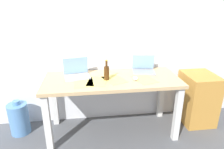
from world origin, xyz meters
TOP-DOWN VIEW (x-y plane):
  - ground_plane at (0.00, 0.00)m, footprint 8.00×8.00m
  - back_wall at (0.00, 0.39)m, footprint 5.20×0.08m
  - desk at (0.00, 0.00)m, footprint 1.61×0.65m
  - laptop_left at (-0.41, 0.11)m, footprint 0.33×0.26m
  - laptop_right at (0.43, 0.17)m, footprint 0.31×0.27m
  - beer_bottle at (-0.07, -0.03)m, footprint 0.06×0.06m
  - computer_mouse at (0.27, -0.07)m, footprint 0.07×0.11m
  - paper_sheet_center at (0.02, -0.04)m, footprint 0.31×0.35m
  - paper_sheet_front_left at (-0.33, -0.08)m, footprint 0.22×0.30m
  - paper_sheet_front_right at (0.37, -0.08)m, footprint 0.29×0.35m
  - paper_yellow_folder at (-0.18, -0.07)m, footprint 0.27×0.33m
  - water_cooler_jug at (-1.17, 0.12)m, footprint 0.24×0.24m
  - filing_cabinet at (1.20, 0.09)m, footprint 0.40×0.48m

SIDE VIEW (x-z plane):
  - ground_plane at x=0.00m, z-range 0.00..0.00m
  - water_cooler_jug at x=-1.17m, z-range -0.02..0.43m
  - filing_cabinet at x=1.20m, z-range 0.00..0.69m
  - desk at x=0.00m, z-range 0.26..1.00m
  - paper_sheet_center at x=0.02m, z-range 0.74..0.74m
  - paper_sheet_front_left at x=-0.33m, z-range 0.74..0.74m
  - paper_sheet_front_right at x=0.37m, z-range 0.74..0.74m
  - paper_yellow_folder at x=-0.18m, z-range 0.74..0.74m
  - computer_mouse at x=0.27m, z-range 0.74..0.77m
  - laptop_right at x=0.43m, z-range 0.68..0.89m
  - laptop_left at x=-0.41m, z-range 0.68..0.90m
  - beer_bottle at x=-0.07m, z-range 0.71..0.95m
  - back_wall at x=0.00m, z-range 0.00..2.60m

